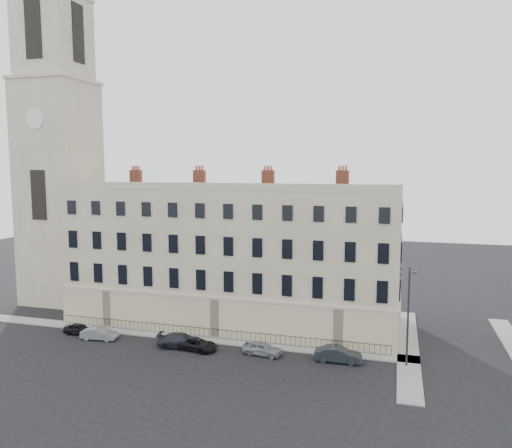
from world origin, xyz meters
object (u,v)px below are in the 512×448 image
object	(u,v)px
car_c	(182,341)
car_d	(196,344)
car_e	(262,348)
streetlamp	(409,312)
car_b	(99,334)
car_a	(79,329)
car_f	(338,354)

from	to	relation	value
car_c	car_d	xyz separation A→B (m)	(1.62, -0.21, -0.10)
car_e	streetlamp	xyz separation A→B (m)	(12.87, 0.74, 4.30)
car_b	car_e	size ratio (longest dim) A/B	1.00
car_c	car_a	bearing A→B (deg)	78.57
car_a	streetlamp	bearing A→B (deg)	-88.00
car_d	car_e	world-z (taller)	car_e
car_a	car_d	xyz separation A→B (m)	(13.43, -0.76, 0.00)
car_b	car_a	bearing A→B (deg)	68.85
car_c	car_f	xyz separation A→B (m)	(15.00, 0.54, 0.01)
car_c	streetlamp	bearing A→B (deg)	-96.03
car_c	car_d	size ratio (longest dim) A/B	1.13
car_c	streetlamp	size ratio (longest dim) A/B	0.52
car_c	streetlamp	distance (m)	21.35
car_c	car_b	bearing A→B (deg)	82.74
streetlamp	car_d	bearing A→B (deg)	-160.61
car_d	car_f	world-z (taller)	car_f
car_e	car_f	xyz separation A→B (m)	(6.97, 0.29, 0.06)
car_c	car_e	world-z (taller)	car_c
car_b	car_c	distance (m)	8.92
car_d	car_b	bearing A→B (deg)	99.31
car_d	car_a	bearing A→B (deg)	95.95
car_b	car_d	distance (m)	10.54
car_c	streetlamp	xyz separation A→B (m)	(20.90, 0.99, 4.26)
car_e	car_d	bearing A→B (deg)	100.49
car_e	car_c	bearing A→B (deg)	98.15
car_c	car_e	xyz separation A→B (m)	(8.03, 0.25, -0.05)
car_a	streetlamp	xyz separation A→B (m)	(32.71, 0.44, 4.36)
car_d	streetlamp	size ratio (longest dim) A/B	0.46
car_a	car_e	size ratio (longest dim) A/B	0.90
car_f	streetlamp	world-z (taller)	streetlamp
car_b	car_c	xyz separation A→B (m)	(8.92, 0.23, 0.07)
car_f	car_a	bearing A→B (deg)	88.30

